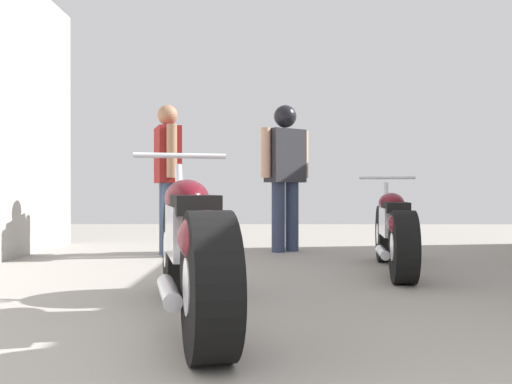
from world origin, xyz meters
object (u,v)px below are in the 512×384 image
(mechanic_in_blue, at_px, (168,170))
(mechanic_with_helmet, at_px, (285,164))
(motorcycle_maroon_cruiser, at_px, (191,247))
(motorcycle_black_naked, at_px, (394,231))

(mechanic_in_blue, height_order, mechanic_with_helmet, mechanic_with_helmet)
(mechanic_in_blue, bearing_deg, motorcycle_maroon_cruiser, -77.64)
(motorcycle_black_naked, xyz_separation_m, mechanic_in_blue, (-2.25, 1.18, 0.59))
(motorcycle_black_naked, xyz_separation_m, mechanic_with_helmet, (-0.91, 1.60, 0.68))
(motorcycle_maroon_cruiser, bearing_deg, mechanic_in_blue, 102.36)
(motorcycle_maroon_cruiser, relative_size, mechanic_with_helmet, 1.19)
(motorcycle_black_naked, bearing_deg, mechanic_in_blue, 152.36)
(motorcycle_black_naked, height_order, mechanic_in_blue, mechanic_in_blue)
(mechanic_in_blue, xyz_separation_m, mechanic_with_helmet, (1.34, 0.42, 0.10))
(motorcycle_black_naked, relative_size, mechanic_in_blue, 1.11)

